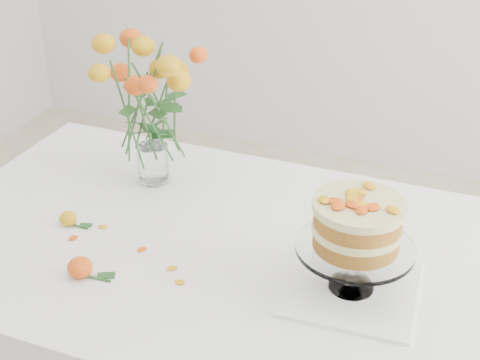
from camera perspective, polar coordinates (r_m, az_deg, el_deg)
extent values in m
cube|color=tan|center=(1.66, -2.98, -5.77)|extent=(1.40, 0.90, 0.04)
cylinder|color=tan|center=(2.40, -12.65, -5.09)|extent=(0.06, 0.06, 0.71)
cylinder|color=tan|center=(2.08, 17.98, -12.18)|extent=(0.06, 0.06, 0.71)
cube|color=white|center=(1.65, -3.00, -5.12)|extent=(1.42, 0.92, 0.01)
cube|color=white|center=(2.06, 2.36, -0.77)|extent=(1.42, 0.01, 0.20)
cube|color=white|center=(1.50, 9.43, -9.10)|extent=(0.30, 0.30, 0.01)
cylinder|color=white|center=(1.46, 9.63, -7.16)|extent=(0.03, 0.03, 0.08)
cylinder|color=white|center=(1.44, 9.78, -5.67)|extent=(0.25, 0.25, 0.01)
cylinder|color=olive|center=(1.42, 9.86, -4.90)|extent=(0.21, 0.21, 0.04)
cylinder|color=beige|center=(1.41, 9.95, -4.02)|extent=(0.21, 0.21, 0.02)
cylinder|color=olive|center=(1.39, 10.04, -3.12)|extent=(0.21, 0.21, 0.04)
cylinder|color=beige|center=(1.38, 10.14, -2.17)|extent=(0.22, 0.22, 0.02)
cylinder|color=white|center=(1.90, -7.32, 0.06)|extent=(0.07, 0.07, 0.01)
cylinder|color=white|center=(1.88, -7.43, 1.52)|extent=(0.09, 0.09, 0.10)
ellipsoid|color=orange|center=(1.74, -14.45, -3.19)|extent=(0.04, 0.04, 0.04)
cylinder|color=#295A24|center=(1.73, -13.57, -3.91)|extent=(0.05, 0.01, 0.00)
ellipsoid|color=#BE4509|center=(1.55, -13.50, -7.27)|extent=(0.06, 0.06, 0.05)
cylinder|color=#295A24|center=(1.55, -12.12, -8.23)|extent=(0.07, 0.01, 0.01)
ellipsoid|color=orange|center=(1.62, -8.36, -5.88)|extent=(0.03, 0.02, 0.00)
ellipsoid|color=orange|center=(1.55, -5.84, -7.50)|extent=(0.03, 0.02, 0.00)
ellipsoid|color=orange|center=(1.51, -5.16, -8.69)|extent=(0.03, 0.02, 0.00)
ellipsoid|color=orange|center=(1.72, -11.63, -3.93)|extent=(0.03, 0.02, 0.00)
ellipsoid|color=orange|center=(1.69, -14.03, -4.82)|extent=(0.03, 0.02, 0.00)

